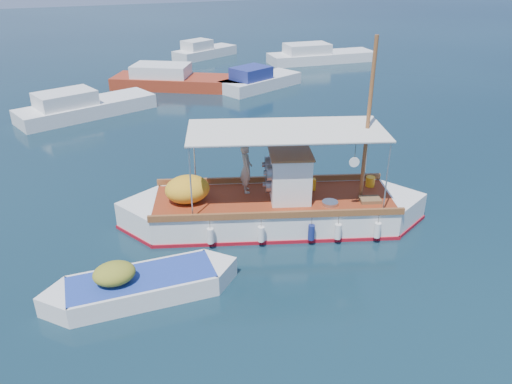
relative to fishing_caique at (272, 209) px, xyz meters
name	(u,v)px	position (x,y,z in m)	size (l,w,h in m)	color
ground	(296,223)	(0.83, -0.28, -0.58)	(160.00, 160.00, 0.00)	black
fishing_caique	(272,209)	(0.00, 0.00, 0.00)	(10.45, 5.21, 6.68)	white
dinghy	(140,287)	(-5.01, -2.46, -0.30)	(5.59, 1.63, 1.36)	white
bg_boat_nw	(83,108)	(-5.36, 15.58, -0.09)	(8.16, 4.91, 1.80)	silver
bg_boat_n	(178,81)	(1.25, 20.00, -0.09)	(9.70, 7.01, 1.80)	maroon
bg_boat_ne	(259,82)	(6.44, 17.78, -0.09)	(6.48, 4.50, 1.80)	silver
bg_boat_e	(318,56)	(14.48, 24.31, -0.09)	(9.28, 3.09, 1.80)	silver
bg_boat_far_n	(204,52)	(5.84, 29.74, -0.09)	(6.29, 4.52, 1.80)	silver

